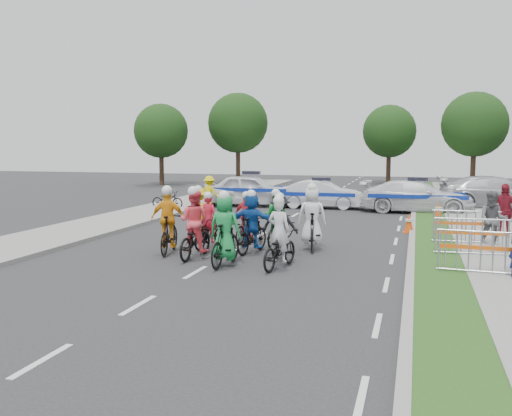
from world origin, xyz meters
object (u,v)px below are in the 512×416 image
(rider_5, at_px, (252,227))
(rider_10, at_px, (199,219))
(rider_1, at_px, (225,237))
(barrier_0, at_px, (481,254))
(rider_8, at_px, (276,224))
(tree_1, at_px, (475,125))
(police_car_0, at_px, (251,190))
(cone_1, at_px, (438,211))
(rider_2, at_px, (195,232))
(marshal_hiviz, at_px, (209,193))
(rider_3, at_px, (169,228))
(police_car_1, at_px, (321,194))
(rider_6, at_px, (209,229))
(tree_0, at_px, (161,131))
(barrier_2, at_px, (466,228))
(cone_0, at_px, (409,223))
(civilian_sedan, at_px, (497,193))
(tree_3, at_px, (238,123))
(spectator_2, at_px, (504,212))
(police_car_2, at_px, (417,197))
(rider_9, at_px, (247,223))
(tree_4, at_px, (389,131))
(rider_4, at_px, (280,232))
(rider_0, at_px, (279,244))
(spectator_1, at_px, (493,220))
(parked_bike, at_px, (167,200))
(rider_7, at_px, (312,224))

(rider_5, bearing_deg, rider_10, -23.69)
(rider_1, height_order, barrier_0, rider_1)
(rider_8, distance_m, tree_1, 27.27)
(police_car_0, bearing_deg, cone_1, -112.16)
(rider_1, bearing_deg, rider_8, -96.57)
(rider_2, xyz_separation_m, marshal_hiviz, (-3.80, 11.40, 0.07))
(rider_3, height_order, police_car_1, rider_3)
(rider_6, xyz_separation_m, tree_0, (-13.16, 24.75, 3.61))
(rider_6, distance_m, rider_8, 2.10)
(police_car_0, bearing_deg, barrier_2, -140.33)
(barrier_0, distance_m, cone_0, 6.95)
(rider_1, height_order, rider_3, rider_3)
(civilian_sedan, distance_m, tree_1, 13.56)
(rider_2, relative_size, civilian_sedan, 0.36)
(rider_1, bearing_deg, tree_3, -69.90)
(spectator_2, height_order, cone_0, spectator_2)
(rider_10, xyz_separation_m, police_car_2, (6.87, 10.04, 0.03))
(marshal_hiviz, distance_m, barrier_2, 13.44)
(rider_5, height_order, rider_9, rider_5)
(rider_1, xyz_separation_m, civilian_sedan, (8.52, 16.03, 0.04))
(rider_8, xyz_separation_m, tree_1, (7.98, 25.79, 3.87))
(police_car_0, distance_m, tree_4, 20.06)
(marshal_hiviz, bearing_deg, tree_0, -49.90)
(rider_1, height_order, tree_4, tree_4)
(cone_0, bearing_deg, rider_9, -144.60)
(rider_1, xyz_separation_m, rider_2, (-1.16, 0.77, -0.02))
(rider_1, bearing_deg, rider_4, -122.55)
(civilian_sedan, xyz_separation_m, tree_0, (-22.98, 11.04, 3.38))
(rider_0, height_order, rider_5, rider_0)
(rider_8, distance_m, spectator_1, 6.57)
(police_car_2, height_order, parked_bike, police_car_2)
(spectator_1, relative_size, marshal_hiviz, 1.07)
(civilian_sedan, bearing_deg, tree_3, 46.47)
(police_car_0, bearing_deg, rider_1, -172.38)
(rider_3, height_order, rider_6, rider_3)
(rider_7, bearing_deg, barrier_2, -167.23)
(rider_7, bearing_deg, tree_4, -100.86)
(tree_0, bearing_deg, rider_9, -59.25)
(rider_0, distance_m, tree_0, 31.48)
(spectator_1, distance_m, barrier_2, 0.82)
(cone_1, bearing_deg, civilian_sedan, 57.40)
(rider_2, relative_size, cone_1, 2.88)
(spectator_1, bearing_deg, parked_bike, 162.04)
(rider_0, height_order, spectator_2, rider_0)
(rider_8, xyz_separation_m, spectator_1, (6.43, 1.35, 0.21))
(barrier_0, bearing_deg, rider_7, 150.72)
(rider_3, distance_m, spectator_2, 10.98)
(police_car_1, xyz_separation_m, spectator_1, (6.80, -9.57, 0.19))
(rider_10, relative_size, marshal_hiviz, 1.12)
(rider_3, xyz_separation_m, cone_1, (7.78, 10.39, -0.42))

